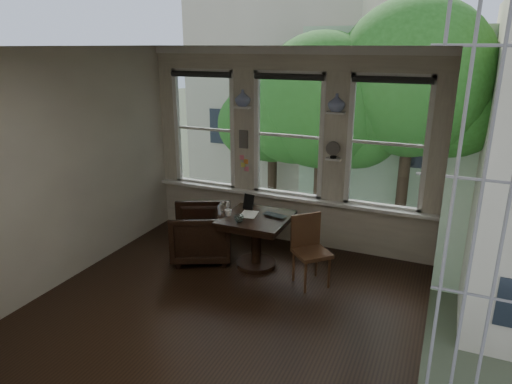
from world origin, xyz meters
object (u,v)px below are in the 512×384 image
at_px(armchair_left, 201,233).
at_px(side_chair_right, 312,252).
at_px(mug, 228,213).
at_px(laptop, 273,217).
at_px(table, 256,241).

xyz_separation_m(armchair_left, side_chair_right, (1.71, -0.11, 0.07)).
distance_m(armchair_left, side_chair_right, 1.71).
relative_size(side_chair_right, mug, 9.43).
bearing_deg(laptop, side_chair_right, -9.18).
bearing_deg(side_chair_right, armchair_left, 131.53).
relative_size(table, laptop, 2.68).
relative_size(side_chair_right, laptop, 2.74).
height_order(armchair_left, mug, mug).
xyz_separation_m(table, mug, (-0.37, -0.12, 0.42)).
bearing_deg(table, laptop, 13.66).
bearing_deg(side_chair_right, laptop, 113.74).
relative_size(armchair_left, mug, 8.80).
relative_size(table, armchair_left, 1.05).
xyz_separation_m(side_chair_right, mug, (-1.24, 0.07, 0.34)).
xyz_separation_m(armchair_left, mug, (0.47, -0.03, 0.40)).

